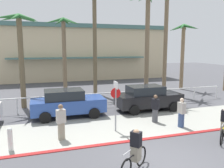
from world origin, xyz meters
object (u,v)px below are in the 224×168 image
at_px(palm_tree_6, 183,40).
at_px(cyclist_black_1, 135,151).
at_px(car_black_2, 148,98).
at_px(palm_tree_2, 64,39).
at_px(car_blue_1, 67,103).
at_px(cyclist_yellow_0, 224,125).
at_px(pedestrian_2, 61,123).
at_px(bollard_1, 10,139).
at_px(pedestrian_0, 155,110).
at_px(palm_tree_4, 148,22).
at_px(pedestrian_1, 181,114).
at_px(palm_tree_3, 94,19).
at_px(palm_tree_5, 166,18).
at_px(palm_tree_1, 20,37).
at_px(stop_sign_bike_lane, 116,99).

xyz_separation_m(palm_tree_6, cyclist_black_1, (-10.88, -13.23, -4.31)).
xyz_separation_m(car_black_2, cyclist_black_1, (-3.92, -6.94, -0.18)).
height_order(palm_tree_2, car_blue_1, palm_tree_2).
xyz_separation_m(car_black_2, cyclist_yellow_0, (1.03, -5.70, -0.18)).
relative_size(car_blue_1, pedestrian_2, 2.62).
distance_m(bollard_1, palm_tree_6, 18.82).
height_order(palm_tree_2, pedestrian_0, palm_tree_2).
bearing_deg(bollard_1, palm_tree_4, 36.74).
distance_m(palm_tree_2, pedestrian_1, 12.53).
bearing_deg(palm_tree_3, palm_tree_6, -2.81).
bearing_deg(palm_tree_3, palm_tree_2, 171.80).
xyz_separation_m(palm_tree_4, pedestrian_2, (-7.52, -6.64, -5.48)).
bearing_deg(car_black_2, palm_tree_2, 123.44).
height_order(palm_tree_6, cyclist_black_1, palm_tree_6).
bearing_deg(pedestrian_0, car_black_2, 72.87).
relative_size(bollard_1, cyclist_black_1, 0.67).
bearing_deg(palm_tree_2, palm_tree_5, -14.51).
relative_size(palm_tree_6, pedestrian_0, 4.12).
relative_size(palm_tree_5, pedestrian_1, 5.80).
bearing_deg(pedestrian_2, cyclist_yellow_0, -17.79).
height_order(palm_tree_4, pedestrian_2, palm_tree_4).
xyz_separation_m(bollard_1, palm_tree_6, (15.13, 10.25, 4.49)).
bearing_deg(palm_tree_6, palm_tree_2, 175.95).
xyz_separation_m(palm_tree_5, cyclist_black_1, (-7.98, -11.78, -6.15)).
bearing_deg(pedestrian_1, cyclist_yellow_0, -67.33).
bearing_deg(car_blue_1, pedestrian_2, -101.27).
bearing_deg(palm_tree_1, cyclist_black_1, -67.96).
relative_size(stop_sign_bike_lane, car_black_2, 0.58).
distance_m(palm_tree_3, pedestrian_0, 11.06).
height_order(cyclist_yellow_0, cyclist_black_1, same).
bearing_deg(pedestrian_1, palm_tree_2, 114.33).
height_order(palm_tree_4, car_blue_1, palm_tree_4).
bearing_deg(bollard_1, palm_tree_3, 60.19).
height_order(bollard_1, palm_tree_1, palm_tree_1).
height_order(palm_tree_2, pedestrian_1, palm_tree_2).
bearing_deg(car_blue_1, palm_tree_4, 24.45).
bearing_deg(stop_sign_bike_lane, car_black_2, 43.32).
bearing_deg(pedestrian_2, bollard_1, -165.55).
bearing_deg(palm_tree_5, pedestrian_2, -140.77).
bearing_deg(palm_tree_3, palm_tree_1, -149.79).
distance_m(palm_tree_1, pedestrian_1, 11.49).
relative_size(palm_tree_5, car_black_2, 2.10).
height_order(stop_sign_bike_lane, palm_tree_4, palm_tree_4).
bearing_deg(pedestrian_2, palm_tree_6, 36.70).
bearing_deg(palm_tree_1, palm_tree_5, 7.57).
bearing_deg(pedestrian_1, palm_tree_1, 140.07).
height_order(car_black_2, cyclist_yellow_0, car_black_2).
height_order(palm_tree_6, pedestrian_0, palm_tree_6).
xyz_separation_m(cyclist_yellow_0, pedestrian_1, (-0.86, 2.07, 0.03)).
distance_m(palm_tree_4, palm_tree_6, 6.42).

